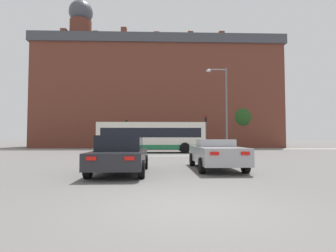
{
  "coord_description": "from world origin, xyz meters",
  "views": [
    {
      "loc": [
        -0.59,
        -5.34,
        1.4
      ],
      "look_at": [
        0.16,
        17.63,
        2.48
      ],
      "focal_mm": 28.0,
      "sensor_mm": 36.0,
      "label": 1
    }
  ],
  "objects_px": {
    "car_saloon_left": "(121,154)",
    "bus_crossing_lead": "(151,137)",
    "traffic_light_far_right": "(206,127)",
    "street_lamp_junction": "(223,102)",
    "traffic_light_far_left": "(126,129)",
    "pedestrian_waiting": "(190,141)",
    "car_roadster_right": "(216,154)"
  },
  "relations": [
    {
      "from": "car_roadster_right",
      "to": "street_lamp_junction",
      "type": "relative_size",
      "value": 0.59
    },
    {
      "from": "car_saloon_left",
      "to": "pedestrian_waiting",
      "type": "bearing_deg",
      "value": 75.97
    },
    {
      "from": "bus_crossing_lead",
      "to": "traffic_light_far_right",
      "type": "relative_size",
      "value": 2.4
    },
    {
      "from": "traffic_light_far_right",
      "to": "traffic_light_far_left",
      "type": "bearing_deg",
      "value": 177.03
    },
    {
      "from": "traffic_light_far_right",
      "to": "traffic_light_far_left",
      "type": "height_order",
      "value": "traffic_light_far_right"
    },
    {
      "from": "car_roadster_right",
      "to": "pedestrian_waiting",
      "type": "height_order",
      "value": "pedestrian_waiting"
    },
    {
      "from": "car_saloon_left",
      "to": "traffic_light_far_right",
      "type": "bearing_deg",
      "value": 71.23
    },
    {
      "from": "bus_crossing_lead",
      "to": "traffic_light_far_left",
      "type": "bearing_deg",
      "value": 23.71
    },
    {
      "from": "car_roadster_right",
      "to": "traffic_light_far_right",
      "type": "distance_m",
      "value": 21.74
    },
    {
      "from": "bus_crossing_lead",
      "to": "pedestrian_waiting",
      "type": "relative_size",
      "value": 5.71
    },
    {
      "from": "car_saloon_left",
      "to": "street_lamp_junction",
      "type": "relative_size",
      "value": 0.58
    },
    {
      "from": "car_saloon_left",
      "to": "street_lamp_junction",
      "type": "distance_m",
      "value": 15.87
    },
    {
      "from": "car_roadster_right",
      "to": "traffic_light_far_left",
      "type": "relative_size",
      "value": 1.24
    },
    {
      "from": "car_saloon_left",
      "to": "bus_crossing_lead",
      "type": "distance_m",
      "value": 15.29
    },
    {
      "from": "traffic_light_far_right",
      "to": "pedestrian_waiting",
      "type": "bearing_deg",
      "value": 179.27
    },
    {
      "from": "bus_crossing_lead",
      "to": "car_saloon_left",
      "type": "bearing_deg",
      "value": 177.1
    },
    {
      "from": "car_saloon_left",
      "to": "pedestrian_waiting",
      "type": "xyz_separation_m",
      "value": [
        5.47,
        22.61,
        0.31
      ]
    },
    {
      "from": "street_lamp_junction",
      "to": "car_roadster_right",
      "type": "bearing_deg",
      "value": -105.52
    },
    {
      "from": "bus_crossing_lead",
      "to": "traffic_light_far_left",
      "type": "distance_m",
      "value": 8.65
    },
    {
      "from": "car_saloon_left",
      "to": "traffic_light_far_right",
      "type": "height_order",
      "value": "traffic_light_far_right"
    },
    {
      "from": "traffic_light_far_right",
      "to": "traffic_light_far_left",
      "type": "distance_m",
      "value": 10.2
    },
    {
      "from": "car_saloon_left",
      "to": "pedestrian_waiting",
      "type": "relative_size",
      "value": 2.56
    },
    {
      "from": "traffic_light_far_right",
      "to": "pedestrian_waiting",
      "type": "distance_m",
      "value": 2.71
    },
    {
      "from": "bus_crossing_lead",
      "to": "traffic_light_far_left",
      "type": "height_order",
      "value": "traffic_light_far_left"
    },
    {
      "from": "traffic_light_far_right",
      "to": "street_lamp_junction",
      "type": "distance_m",
      "value": 9.39
    },
    {
      "from": "car_saloon_left",
      "to": "traffic_light_far_left",
      "type": "height_order",
      "value": "traffic_light_far_left"
    },
    {
      "from": "car_saloon_left",
      "to": "traffic_light_far_left",
      "type": "xyz_separation_m",
      "value": [
        -2.68,
        23.11,
        1.8
      ]
    },
    {
      "from": "bus_crossing_lead",
      "to": "street_lamp_junction",
      "type": "xyz_separation_m",
      "value": [
        6.73,
        -1.85,
        3.22
      ]
    },
    {
      "from": "car_saloon_left",
      "to": "car_roadster_right",
      "type": "relative_size",
      "value": 0.99
    },
    {
      "from": "car_saloon_left",
      "to": "bus_crossing_lead",
      "type": "relative_size",
      "value": 0.45
    },
    {
      "from": "car_saloon_left",
      "to": "pedestrian_waiting",
      "type": "distance_m",
      "value": 23.27
    },
    {
      "from": "street_lamp_junction",
      "to": "traffic_light_far_right",
      "type": "bearing_deg",
      "value": 90.03
    }
  ]
}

